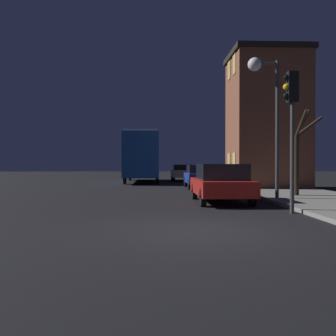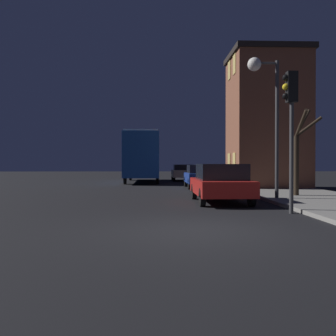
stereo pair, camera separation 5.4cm
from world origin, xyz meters
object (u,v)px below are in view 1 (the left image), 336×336
object	(u,v)px
car_near_lane	(221,182)
car_far_lane	(183,172)
car_mid_lane	(200,176)
bus	(142,154)
traffic_light	(291,112)
bare_tree	(299,153)
streetlamp	(264,91)

from	to	relation	value
car_near_lane	car_far_lane	bearing A→B (deg)	90.11
car_mid_lane	car_far_lane	size ratio (longest dim) A/B	0.96
bus	traffic_light	bearing A→B (deg)	-75.29
bare_tree	car_near_lane	size ratio (longest dim) A/B	0.90
streetlamp	traffic_light	world-z (taller)	streetlamp
bare_tree	car_mid_lane	world-z (taller)	bare_tree
traffic_light	car_near_lane	bearing A→B (deg)	115.83
traffic_light	car_far_lane	world-z (taller)	traffic_light
bus	car_near_lane	size ratio (longest dim) A/B	2.28
streetlamp	bare_tree	bearing A→B (deg)	31.86
traffic_light	bus	bearing A→B (deg)	104.71
car_far_lane	bare_tree	bearing A→B (deg)	-77.36
bare_tree	bus	size ratio (longest dim) A/B	0.40
traffic_light	car_far_lane	distance (m)	21.14
car_mid_lane	traffic_light	bearing A→B (deg)	-83.90
bus	car_near_lane	xyz separation A→B (m)	(3.41, -15.61, -1.48)
car_near_lane	bus	bearing A→B (deg)	102.32
traffic_light	car_near_lane	world-z (taller)	traffic_light
bare_tree	car_mid_lane	bearing A→B (deg)	116.36
streetlamp	bus	world-z (taller)	streetlamp
streetlamp	traffic_light	bearing A→B (deg)	-94.27
streetlamp	traffic_light	distance (m)	3.86
streetlamp	car_near_lane	distance (m)	4.00
streetlamp	car_mid_lane	distance (m)	8.74
bus	car_near_lane	world-z (taller)	bus
bare_tree	car_near_lane	distance (m)	4.12
streetlamp	traffic_light	size ratio (longest dim) A/B	1.31
streetlamp	car_mid_lane	xyz separation A→B (m)	(-1.49, 7.84, -3.58)
car_near_lane	car_far_lane	xyz separation A→B (m)	(-0.03, 17.85, -0.02)
streetlamp	bare_tree	size ratio (longest dim) A/B	1.48
bus	car_far_lane	size ratio (longest dim) A/B	2.26
traffic_light	car_mid_lane	distance (m)	11.74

